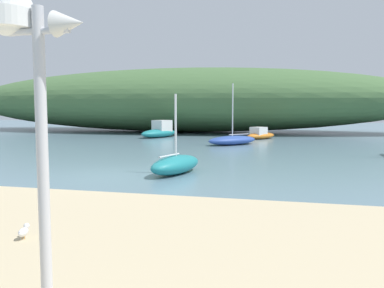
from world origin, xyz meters
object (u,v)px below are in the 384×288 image
at_px(mast_structure, 18,39).
at_px(motorboat_west_reach, 260,135).
at_px(sailboat_near_shore, 232,140).
at_px(seagull_mid_strand, 24,231).
at_px(motorboat_far_left, 160,131).
at_px(sailboat_centre_water, 176,164).

bearing_deg(mast_structure, motorboat_west_reach, 88.46).
height_order(sailboat_near_shore, seagull_mid_strand, sailboat_near_shore).
distance_m(sailboat_near_shore, motorboat_far_left, 8.70).
distance_m(mast_structure, motorboat_far_left, 28.62).
distance_m(sailboat_centre_water, seagull_mid_strand, 8.07).
height_order(motorboat_west_reach, sailboat_centre_water, sailboat_centre_water).
xyz_separation_m(sailboat_centre_water, motorboat_far_left, (-6.35, 17.47, 0.17)).
xyz_separation_m(motorboat_west_reach, motorboat_far_left, (-8.28, -0.14, 0.16)).
bearing_deg(mast_structure, seagull_mid_strand, 127.79).
xyz_separation_m(motorboat_west_reach, sailboat_centre_water, (-1.93, -17.60, -0.01)).
relative_size(sailboat_near_shore, motorboat_far_left, 0.96).
height_order(mast_structure, sailboat_centre_water, mast_structure).
distance_m(mast_structure, sailboat_centre_water, 10.45).
bearing_deg(motorboat_far_left, motorboat_west_reach, 0.94).
relative_size(motorboat_west_reach, sailboat_near_shore, 0.82).
distance_m(motorboat_west_reach, seagull_mid_strand, 25.76).
bearing_deg(seagull_mid_strand, motorboat_far_left, 103.26).
bearing_deg(motorboat_far_left, sailboat_near_shore, -38.51).
height_order(motorboat_west_reach, motorboat_far_left, motorboat_far_left).
distance_m(sailboat_centre_water, motorboat_far_left, 18.59).
xyz_separation_m(mast_structure, sailboat_centre_water, (-1.19, 10.02, -2.72)).
xyz_separation_m(mast_structure, seagull_mid_strand, (-1.52, 1.96, -2.73)).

